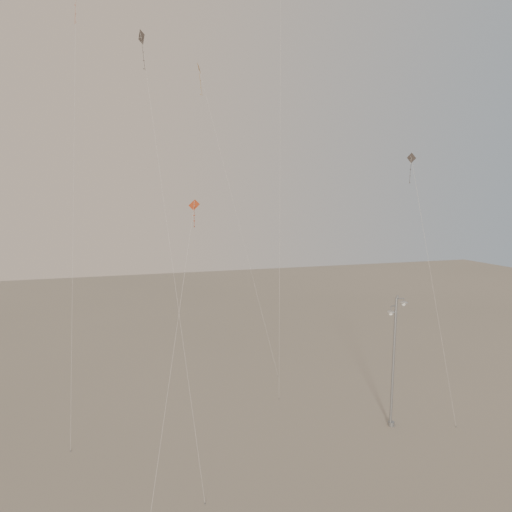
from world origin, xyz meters
name	(u,v)px	position (x,y,z in m)	size (l,w,h in m)	color
ground	(290,488)	(0.00, 0.00, 0.00)	(160.00, 160.00, 0.00)	gray
street_lamp	(394,357)	(9.53, 4.74, 4.94)	(1.60, 0.65, 9.26)	gray
kite_0	(75,61)	(-10.56, 13.23, 25.00)	(1.92, 6.68, 30.63)	#9F3517
kite_1	(153,122)	(-6.07, 7.82, 20.45)	(1.85, 10.39, 26.43)	#342E2B
kite_3	(184,281)	(-5.36, 1.86, 11.51)	(4.81, 10.66, 15.75)	#9F3517
kite_4	(419,205)	(13.55, 8.15, 15.28)	(0.37, 6.58, 19.26)	#342E2B
kite_5	(213,125)	(1.22, 22.82, 22.60)	(5.34, 8.53, 28.44)	brown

